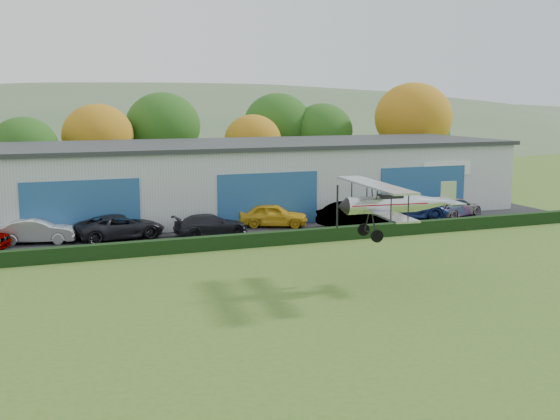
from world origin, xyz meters
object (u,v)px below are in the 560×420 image
object	(u,v)px
car_2	(121,227)
car_5	(353,214)
car_1	(37,231)
car_7	(456,207)
biplane	(392,202)
car_3	(211,225)
car_4	(273,215)
hangar	(241,178)
car_6	(407,207)

from	to	relation	value
car_2	car_5	size ratio (longest dim) A/B	1.07
car_1	car_7	distance (m)	28.60
car_7	biplane	distance (m)	19.89
car_7	car_1	bearing A→B (deg)	69.87
car_2	biplane	distance (m)	18.05
car_5	biplane	size ratio (longest dim) A/B	0.73
car_1	car_2	distance (m)	4.76
car_3	car_7	xyz separation A→B (m)	(18.48, 0.62, -0.00)
car_5	car_7	distance (m)	8.88
car_5	biplane	distance (m)	14.27
car_4	car_7	world-z (taller)	car_4
car_1	car_5	distance (m)	19.86
car_5	biplane	xyz separation A→B (m)	(-4.79, -13.12, 2.89)
car_3	biplane	size ratio (longest dim) A/B	0.68
car_4	car_5	bearing A→B (deg)	-87.60
hangar	car_3	xyz separation A→B (m)	(-4.48, -7.86, -1.94)
car_1	car_5	size ratio (longest dim) A/B	0.90
car_3	car_2	bearing A→B (deg)	76.02
car_2	car_7	world-z (taller)	car_2
car_1	car_3	xyz separation A→B (m)	(10.10, -1.41, -0.07)
biplane	car_4	bearing A→B (deg)	96.55
car_1	car_6	distance (m)	24.74
car_2	biplane	world-z (taller)	biplane
car_5	car_6	distance (m)	5.17
car_1	car_4	distance (m)	14.79
car_5	car_3	bearing A→B (deg)	77.51
car_4	biplane	world-z (taller)	biplane
car_4	car_2	bearing A→B (deg)	115.74
car_1	car_3	distance (m)	10.20
hangar	car_1	world-z (taller)	hangar
car_3	car_6	bearing A→B (deg)	-89.47
car_4	car_7	bearing A→B (deg)	-70.24
biplane	car_6	bearing A→B (deg)	62.00
car_6	car_7	xyz separation A→B (m)	(3.85, -0.38, -0.17)
hangar	car_3	size ratio (longest dim) A/B	8.84
hangar	car_4	size ratio (longest dim) A/B	8.97
car_1	biplane	world-z (taller)	biplane
hangar	car_7	distance (m)	15.89
car_7	car_4	bearing A→B (deg)	68.01
hangar	car_2	distance (m)	12.14
hangar	car_4	world-z (taller)	hangar
car_2	car_3	size ratio (longest dim) A/B	1.15
car_2	car_7	bearing A→B (deg)	-99.51
hangar	car_6	distance (m)	12.38
biplane	hangar	bearing A→B (deg)	96.89
car_3	car_5	bearing A→B (deg)	-95.98
car_1	car_5	world-z (taller)	car_5
car_2	car_7	distance (m)	23.85
car_2	car_4	bearing A→B (deg)	-96.05
car_3	car_5	world-z (taller)	car_5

